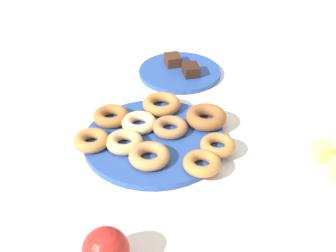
{
  "coord_description": "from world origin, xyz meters",
  "views": [
    {
      "loc": [
        0.8,
        -0.02,
        0.61
      ],
      "look_at": [
        0.0,
        0.03,
        0.04
      ],
      "focal_mm": 48.53,
      "sensor_mm": 36.0,
      "label": 1
    }
  ],
  "objects_px": {
    "donut_1": "(91,140)",
    "donut_3": "(149,156)",
    "brownie_near": "(173,60)",
    "donut_5": "(218,145)",
    "donut_plate": "(155,140)",
    "donut_4": "(206,117)",
    "fruit_bowl": "(324,175)",
    "donut_7": "(202,163)",
    "donut_8": "(139,123)",
    "cake_plate": "(180,72)",
    "apple": "(106,250)",
    "brownie_far": "(191,70)",
    "donut_9": "(125,142)",
    "donut_6": "(161,104)",
    "melon_chunk_left": "(323,151)",
    "donut_0": "(111,116)",
    "donut_2": "(170,127)"
  },
  "relations": [
    {
      "from": "donut_1",
      "to": "donut_3",
      "type": "relative_size",
      "value": 0.91
    },
    {
      "from": "brownie_near",
      "to": "donut_5",
      "type": "bearing_deg",
      "value": 9.88
    },
    {
      "from": "donut_plate",
      "to": "donut_4",
      "type": "xyz_separation_m",
      "value": [
        -0.05,
        0.12,
        0.02
      ]
    },
    {
      "from": "donut_4",
      "to": "fruit_bowl",
      "type": "bearing_deg",
      "value": 45.33
    },
    {
      "from": "donut_7",
      "to": "donut_plate",
      "type": "bearing_deg",
      "value": -139.4
    },
    {
      "from": "donut_8",
      "to": "donut_5",
      "type": "bearing_deg",
      "value": 60.97
    },
    {
      "from": "donut_3",
      "to": "donut_8",
      "type": "bearing_deg",
      "value": -170.59
    },
    {
      "from": "donut_1",
      "to": "cake_plate",
      "type": "height_order",
      "value": "donut_1"
    },
    {
      "from": "cake_plate",
      "to": "apple",
      "type": "relative_size",
      "value": 2.96
    },
    {
      "from": "donut_plate",
      "to": "brownie_far",
      "type": "xyz_separation_m",
      "value": [
        -0.28,
        0.11,
        0.02
      ]
    },
    {
      "from": "brownie_far",
      "to": "cake_plate",
      "type": "bearing_deg",
      "value": -135.0
    },
    {
      "from": "donut_8",
      "to": "donut_3",
      "type": "bearing_deg",
      "value": 9.41
    },
    {
      "from": "donut_plate",
      "to": "brownie_far",
      "type": "distance_m",
      "value": 0.31
    },
    {
      "from": "donut_5",
      "to": "donut_9",
      "type": "relative_size",
      "value": 0.95
    },
    {
      "from": "donut_plate",
      "to": "donut_8",
      "type": "relative_size",
      "value": 3.97
    },
    {
      "from": "donut_9",
      "to": "apple",
      "type": "bearing_deg",
      "value": -4.44
    },
    {
      "from": "cake_plate",
      "to": "donut_6",
      "type": "bearing_deg",
      "value": -17.02
    },
    {
      "from": "donut_4",
      "to": "brownie_far",
      "type": "distance_m",
      "value": 0.23
    },
    {
      "from": "brownie_near",
      "to": "melon_chunk_left",
      "type": "xyz_separation_m",
      "value": [
        0.47,
        0.26,
        0.03
      ]
    },
    {
      "from": "donut_5",
      "to": "cake_plate",
      "type": "relative_size",
      "value": 0.33
    },
    {
      "from": "donut_7",
      "to": "apple",
      "type": "xyz_separation_m",
      "value": [
        0.22,
        -0.18,
        0.01
      ]
    },
    {
      "from": "melon_chunk_left",
      "to": "donut_0",
      "type": "bearing_deg",
      "value": -114.84
    },
    {
      "from": "donut_1",
      "to": "donut_8",
      "type": "bearing_deg",
      "value": 120.75
    },
    {
      "from": "donut_7",
      "to": "donut_6",
      "type": "bearing_deg",
      "value": -162.44
    },
    {
      "from": "donut_6",
      "to": "donut_7",
      "type": "xyz_separation_m",
      "value": [
        0.23,
        0.07,
        -0.0
      ]
    },
    {
      "from": "fruit_bowl",
      "to": "melon_chunk_left",
      "type": "relative_size",
      "value": 4.39
    },
    {
      "from": "melon_chunk_left",
      "to": "donut_2",
      "type": "bearing_deg",
      "value": -116.63
    },
    {
      "from": "donut_1",
      "to": "donut_9",
      "type": "relative_size",
      "value": 0.97
    },
    {
      "from": "fruit_bowl",
      "to": "melon_chunk_left",
      "type": "bearing_deg",
      "value": 180.0
    },
    {
      "from": "donut_plate",
      "to": "donut_7",
      "type": "relative_size",
      "value": 4.04
    },
    {
      "from": "donut_plate",
      "to": "brownie_far",
      "type": "bearing_deg",
      "value": 158.99
    },
    {
      "from": "donut_9",
      "to": "donut_3",
      "type": "bearing_deg",
      "value": 45.49
    },
    {
      "from": "cake_plate",
      "to": "fruit_bowl",
      "type": "xyz_separation_m",
      "value": [
        0.47,
        0.25,
        0.01
      ]
    },
    {
      "from": "donut_0",
      "to": "donut_5",
      "type": "distance_m",
      "value": 0.26
    },
    {
      "from": "donut_4",
      "to": "donut_8",
      "type": "xyz_separation_m",
      "value": [
        0.01,
        -0.15,
        -0.0
      ]
    },
    {
      "from": "donut_4",
      "to": "brownie_far",
      "type": "xyz_separation_m",
      "value": [
        -0.23,
        -0.01,
        -0.0
      ]
    },
    {
      "from": "donut_8",
      "to": "donut_9",
      "type": "distance_m",
      "value": 0.08
    },
    {
      "from": "donut_plate",
      "to": "cake_plate",
      "type": "relative_size",
      "value": 1.39
    },
    {
      "from": "donut_1",
      "to": "cake_plate",
      "type": "distance_m",
      "value": 0.4
    },
    {
      "from": "donut_6",
      "to": "brownie_far",
      "type": "relative_size",
      "value": 1.85
    },
    {
      "from": "donut_5",
      "to": "donut_3",
      "type": "bearing_deg",
      "value": -78.36
    },
    {
      "from": "donut_plate",
      "to": "donut_2",
      "type": "relative_size",
      "value": 4.03
    },
    {
      "from": "donut_5",
      "to": "donut_8",
      "type": "height_order",
      "value": "donut_8"
    },
    {
      "from": "donut_1",
      "to": "donut_4",
      "type": "height_order",
      "value": "donut_4"
    },
    {
      "from": "donut_7",
      "to": "melon_chunk_left",
      "type": "distance_m",
      "value": 0.24
    },
    {
      "from": "donut_3",
      "to": "donut_0",
      "type": "bearing_deg",
      "value": -150.78
    },
    {
      "from": "donut_4",
      "to": "donut_6",
      "type": "height_order",
      "value": "donut_4"
    },
    {
      "from": "donut_0",
      "to": "melon_chunk_left",
      "type": "xyz_separation_m",
      "value": [
        0.2,
        0.43,
        0.03
      ]
    },
    {
      "from": "donut_plate",
      "to": "donut_1",
      "type": "relative_size",
      "value": 4.08
    },
    {
      "from": "cake_plate",
      "to": "apple",
      "type": "distance_m",
      "value": 0.66
    }
  ]
}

